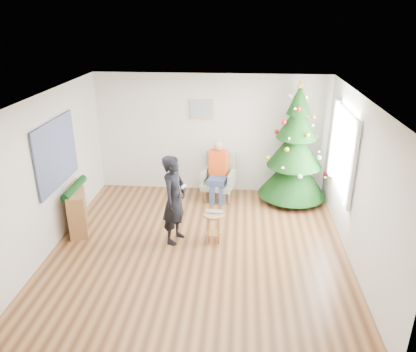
# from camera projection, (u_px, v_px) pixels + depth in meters

# --- Properties ---
(floor) EXTENTS (5.00, 5.00, 0.00)m
(floor) POSITION_uv_depth(u_px,v_px,m) (199.00, 248.00, 7.00)
(floor) COLOR brown
(floor) RESTS_ON ground
(ceiling) EXTENTS (5.00, 5.00, 0.00)m
(ceiling) POSITION_uv_depth(u_px,v_px,m) (198.00, 98.00, 6.01)
(ceiling) COLOR white
(ceiling) RESTS_ON wall_back
(wall_back) EXTENTS (5.00, 0.00, 5.00)m
(wall_back) POSITION_uv_depth(u_px,v_px,m) (211.00, 134.00, 8.81)
(wall_back) COLOR silver
(wall_back) RESTS_ON floor
(wall_front) EXTENTS (5.00, 0.00, 5.00)m
(wall_front) POSITION_uv_depth(u_px,v_px,m) (173.00, 271.00, 4.20)
(wall_front) COLOR silver
(wall_front) RESTS_ON floor
(wall_left) EXTENTS (0.00, 5.00, 5.00)m
(wall_left) POSITION_uv_depth(u_px,v_px,m) (49.00, 174.00, 6.70)
(wall_left) COLOR silver
(wall_left) RESTS_ON floor
(wall_right) EXTENTS (0.00, 5.00, 5.00)m
(wall_right) POSITION_uv_depth(u_px,v_px,m) (358.00, 184.00, 6.31)
(wall_right) COLOR silver
(wall_right) RESTS_ON floor
(window_panel) EXTENTS (0.04, 1.30, 1.40)m
(window_panel) POSITION_uv_depth(u_px,v_px,m) (343.00, 151.00, 7.16)
(window_panel) COLOR white
(window_panel) RESTS_ON wall_right
(curtains) EXTENTS (0.05, 1.75, 1.50)m
(curtains) POSITION_uv_depth(u_px,v_px,m) (342.00, 151.00, 7.16)
(curtains) COLOR white
(curtains) RESTS_ON wall_right
(christmas_tree) EXTENTS (1.42, 1.42, 2.56)m
(christmas_tree) POSITION_uv_depth(u_px,v_px,m) (295.00, 149.00, 8.34)
(christmas_tree) COLOR #3F2816
(christmas_tree) RESTS_ON floor
(stool) EXTENTS (0.37, 0.37, 0.55)m
(stool) POSITION_uv_depth(u_px,v_px,m) (214.00, 227.00, 7.10)
(stool) COLOR brown
(stool) RESTS_ON floor
(laptop) EXTENTS (0.31, 0.21, 0.02)m
(laptop) POSITION_uv_depth(u_px,v_px,m) (214.00, 213.00, 6.99)
(laptop) COLOR silver
(laptop) RESTS_ON stool
(armchair) EXTENTS (0.77, 0.73, 0.96)m
(armchair) POSITION_uv_depth(u_px,v_px,m) (219.00, 182.00, 8.75)
(armchair) COLOR gray
(armchair) RESTS_ON floor
(seated_person) EXTENTS (0.43, 0.58, 1.26)m
(seated_person) POSITION_uv_depth(u_px,v_px,m) (218.00, 171.00, 8.59)
(seated_person) COLOR navy
(seated_person) RESTS_ON armchair
(standing_man) EXTENTS (0.54, 0.67, 1.59)m
(standing_man) POSITION_uv_depth(u_px,v_px,m) (174.00, 200.00, 6.94)
(standing_man) COLOR black
(standing_man) RESTS_ON floor
(game_controller) EXTENTS (0.07, 0.13, 0.04)m
(game_controller) POSITION_uv_depth(u_px,v_px,m) (184.00, 187.00, 6.80)
(game_controller) COLOR white
(game_controller) RESTS_ON standing_man
(console) EXTENTS (0.64, 1.04, 0.80)m
(console) POSITION_uv_depth(u_px,v_px,m) (77.00, 208.00, 7.51)
(console) COLOR brown
(console) RESTS_ON floor
(garland) EXTENTS (0.14, 0.90, 0.14)m
(garland) POSITION_uv_depth(u_px,v_px,m) (74.00, 188.00, 7.34)
(garland) COLOR black
(garland) RESTS_ON console
(tapestry) EXTENTS (0.03, 1.50, 1.15)m
(tapestry) POSITION_uv_depth(u_px,v_px,m) (57.00, 153.00, 6.88)
(tapestry) COLOR black
(tapestry) RESTS_ON wall_left
(framed_picture) EXTENTS (0.52, 0.05, 0.42)m
(framed_picture) POSITION_uv_depth(u_px,v_px,m) (201.00, 109.00, 8.58)
(framed_picture) COLOR tan
(framed_picture) RESTS_ON wall_back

